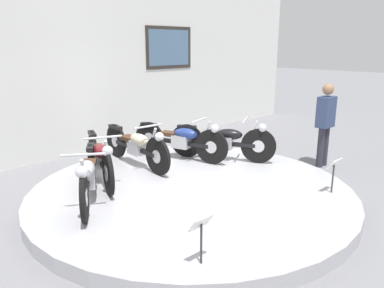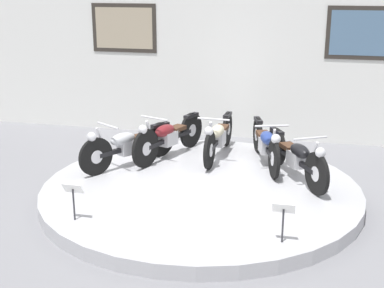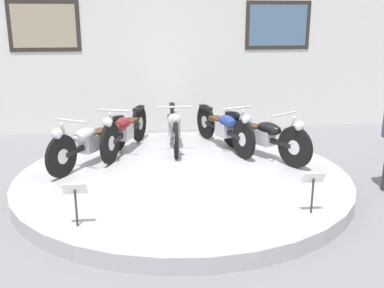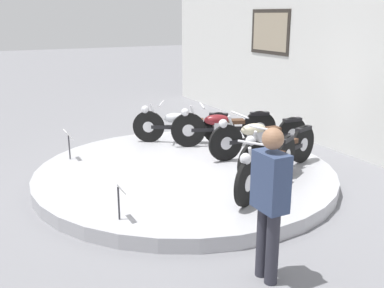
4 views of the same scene
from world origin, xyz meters
name	(u,v)px [view 4 (image 4 of 4)]	position (x,y,z in m)	size (l,w,h in m)	color
ground_plane	(185,179)	(0.00, 0.00, 0.00)	(60.00, 60.00, 0.00)	slate
display_platform	(185,174)	(0.00, 0.00, 0.10)	(4.79, 4.79, 0.20)	#ADADB2
back_wall	(353,47)	(0.00, 3.47, 2.01)	(14.00, 0.22, 4.01)	silver
motorcycle_silver	(181,124)	(-1.38, 0.59, 0.57)	(1.09, 1.69, 0.78)	black
motorcycle_maroon	(222,126)	(-0.85, 1.19, 0.59)	(0.77, 1.90, 0.80)	black
motorcycle_cream	(258,135)	(0.00, 1.41, 0.58)	(0.54, 1.98, 0.79)	black
motorcycle_blue	(278,149)	(0.84, 1.19, 0.58)	(0.71, 1.91, 0.79)	black
motorcycle_black	(267,165)	(1.37, 0.59, 0.58)	(1.04, 1.74, 0.79)	black
info_placard_front_left	(69,138)	(-1.33, -1.55, 0.56)	(0.26, 0.11, 0.51)	#333338
info_placard_front_centre	(118,191)	(1.33, -1.55, 0.56)	(0.26, 0.11, 0.51)	#333338
visitor_standing	(270,198)	(2.94, -0.54, 0.89)	(0.36, 0.22, 1.59)	#2D2D38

